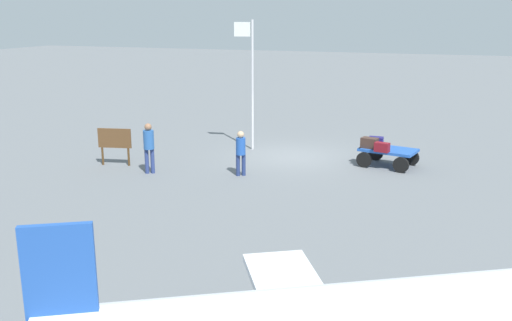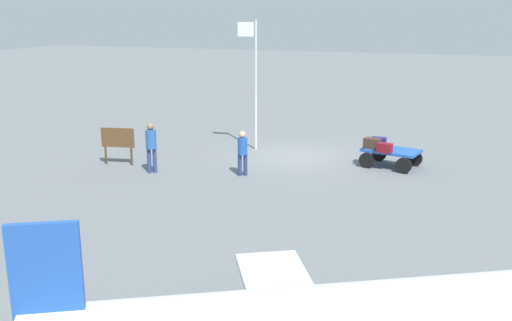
# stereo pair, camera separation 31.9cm
# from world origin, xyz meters

# --- Properties ---
(ground_plane) EXTENTS (120.00, 120.00, 0.00)m
(ground_plane) POSITION_xyz_m (0.00, 0.00, 0.00)
(ground_plane) COLOR slate
(luggage_cart) EXTENTS (2.21, 1.74, 0.67)m
(luggage_cart) POSITION_xyz_m (-3.65, 0.24, 0.49)
(luggage_cart) COLOR #2355B4
(luggage_cart) RESTS_ON ground
(suitcase_grey) EXTENTS (0.68, 0.52, 0.38)m
(suitcase_grey) POSITION_xyz_m (-2.99, 0.36, 0.86)
(suitcase_grey) COLOR #412D24
(suitcase_grey) RESTS_ON luggage_cart
(suitcase_maroon) EXTENTS (0.52, 0.39, 0.37)m
(suitcase_maroon) POSITION_xyz_m (-3.17, 0.10, 0.86)
(suitcase_maroon) COLOR navy
(suitcase_maroon) RESTS_ON luggage_cart
(suitcase_tan) EXTENTS (0.57, 0.40, 0.34)m
(suitcase_tan) POSITION_xyz_m (-3.50, 0.81, 0.84)
(suitcase_tan) COLOR maroon
(suitcase_tan) RESTS_ON luggage_cart
(worker_lead) EXTENTS (0.45, 0.45, 1.59)m
(worker_lead) POSITION_xyz_m (1.04, 3.23, 0.92)
(worker_lead) COLOR navy
(worker_lead) RESTS_ON ground
(worker_trailing) EXTENTS (0.51, 0.51, 1.80)m
(worker_trailing) POSITION_xyz_m (4.20, 4.03, 1.08)
(worker_trailing) COLOR navy
(worker_trailing) RESTS_ON ground
(flagpole) EXTENTS (0.81, 0.14, 5.28)m
(flagpole) POSITION_xyz_m (2.07, -0.64, 3.06)
(flagpole) COLOR silver
(flagpole) RESTS_ON ground
(signboard) EXTENTS (1.25, 0.31, 1.40)m
(signboard) POSITION_xyz_m (5.95, 3.49, 0.94)
(signboard) COLOR #4C3319
(signboard) RESTS_ON ground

